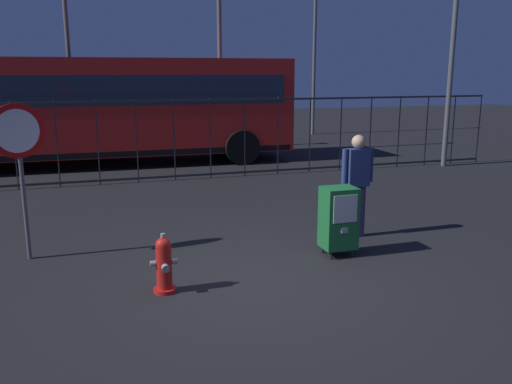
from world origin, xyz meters
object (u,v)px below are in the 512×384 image
(stop_sign, at_px, (19,149))
(bus_near, at_px, (107,105))
(street_light_far_left, at_px, (219,20))
(street_light_near_right, at_px, (456,1))
(fire_hydrant, at_px, (164,265))
(newspaper_box_primary, at_px, (339,218))
(street_light_near_left, at_px, (315,36))
(street_light_far_right, at_px, (66,21))
(pedestrian, at_px, (357,180))

(stop_sign, distance_m, bus_near, 8.18)
(street_light_far_left, bearing_deg, street_light_near_right, -36.57)
(fire_hydrant, distance_m, street_light_far_left, 11.80)
(bus_near, bearing_deg, newspaper_box_primary, -71.91)
(bus_near, relative_size, street_light_near_left, 1.50)
(street_light_near_right, relative_size, street_light_far_left, 1.08)
(street_light_far_right, bearing_deg, pedestrian, -67.40)
(street_light_near_right, bearing_deg, fire_hydrant, -143.69)
(stop_sign, xyz_separation_m, street_light_far_right, (0.53, 10.25, 2.57))
(bus_near, xyz_separation_m, street_light_near_left, (8.66, 5.10, 2.37))
(fire_hydrant, distance_m, street_light_far_right, 12.67)
(street_light_near_right, distance_m, street_light_far_left, 6.88)
(street_light_near_left, relative_size, street_light_far_left, 0.97)
(fire_hydrant, bearing_deg, street_light_far_left, 72.42)
(fire_hydrant, height_order, stop_sign, stop_sign)
(fire_hydrant, height_order, street_light_far_left, street_light_far_left)
(pedestrian, bearing_deg, street_light_near_right, 43.01)
(pedestrian, xyz_separation_m, street_light_near_right, (5.60, 5.22, 3.54))
(bus_near, distance_m, street_light_near_right, 10.04)
(stop_sign, bearing_deg, fire_hydrant, -46.32)
(street_light_near_left, bearing_deg, bus_near, -149.51)
(fire_hydrant, bearing_deg, stop_sign, 133.68)
(fire_hydrant, relative_size, street_light_far_right, 0.10)
(bus_near, distance_m, street_light_far_right, 3.45)
(street_light_far_right, bearing_deg, bus_near, -66.13)
(fire_hydrant, xyz_separation_m, street_light_near_right, (8.89, 6.54, 4.13))
(stop_sign, xyz_separation_m, street_light_far_left, (5.06, 8.86, 2.58))
(fire_hydrant, bearing_deg, street_light_near_right, 36.31)
(street_light_far_left, bearing_deg, pedestrian, -90.45)
(street_light_near_right, bearing_deg, newspaper_box_primary, -136.46)
(pedestrian, bearing_deg, bus_near, 112.26)
(street_light_far_right, bearing_deg, street_light_near_right, -28.61)
(bus_near, bearing_deg, street_light_far_right, 115.08)
(bus_near, relative_size, street_light_far_left, 1.46)
(stop_sign, distance_m, street_light_far_right, 10.58)
(pedestrian, distance_m, street_light_far_left, 9.87)
(pedestrian, height_order, street_light_near_right, street_light_near_right)
(newspaper_box_primary, relative_size, street_light_near_right, 0.13)
(street_light_far_left, bearing_deg, street_light_far_right, 162.98)
(fire_hydrant, xyz_separation_m, street_light_far_left, (3.37, 10.63, 3.83))
(fire_hydrant, height_order, street_light_near_right, street_light_near_right)
(bus_near, bearing_deg, street_light_near_left, 31.69)
(newspaper_box_primary, height_order, pedestrian, pedestrian)
(pedestrian, xyz_separation_m, street_light_far_right, (-4.46, 10.71, 3.22))
(fire_hydrant, xyz_separation_m, bus_near, (-0.18, 9.81, 1.36))
(street_light_near_left, distance_m, street_light_far_left, 6.67)
(newspaper_box_primary, distance_m, street_light_near_right, 9.50)
(street_light_near_right, bearing_deg, pedestrian, -136.99)
(stop_sign, bearing_deg, street_light_far_left, 60.27)
(fire_hydrant, distance_m, pedestrian, 3.60)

